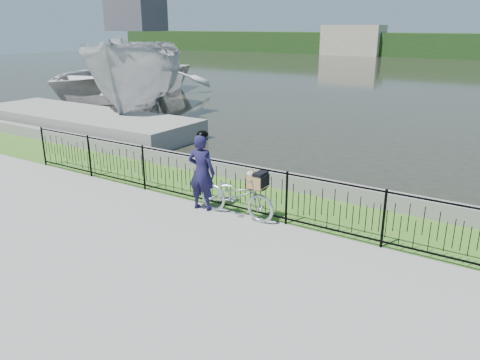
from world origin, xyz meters
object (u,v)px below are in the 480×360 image
Objects in this scene: dock at (83,121)px; cyclist at (202,171)px; boat_far at (119,76)px; bicycle_rig at (237,195)px; boat_near at (140,74)px.

cyclist is (9.02, -4.16, 0.54)m from dock.
boat_far is (-5.54, 7.20, 0.83)m from dock.
bicycle_rig is at bearing -22.47° from dock.
bicycle_rig is 19.16m from boat_far.
boat_near is at bearing 143.33° from bicycle_rig.
bicycle_rig is at bearing -36.67° from boat_near.
dock is 1.05× the size of boat_near.
bicycle_rig reaches higher than dock.
boat_far is at bearing 144.75° from boat_near.
cyclist is 18.47m from boat_far.
boat_far is (-15.45, 11.30, 0.69)m from bicycle_rig.
dock is 10.73m from bicycle_rig.
bicycle_rig is 0.19× the size of boat_near.
boat_far reaches higher than dock.
cyclist is 0.14× the size of boat_far.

